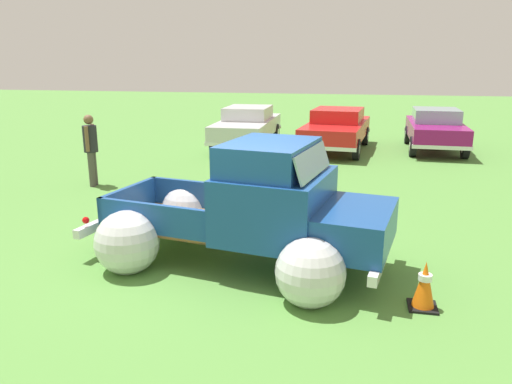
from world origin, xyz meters
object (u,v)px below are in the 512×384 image
object	(u,v)px
show_car_2	(435,128)
lane_cone_0	(424,285)
show_car_0	(247,125)
vintage_pickup_truck	(259,218)
spectator_0	(91,146)
show_car_1	(337,128)

from	to	relation	value
show_car_2	lane_cone_0	world-z (taller)	show_car_2
show_car_0	lane_cone_0	world-z (taller)	show_car_0
vintage_pickup_truck	lane_cone_0	bearing A→B (deg)	-11.66
show_car_2	spectator_0	world-z (taller)	spectator_0
vintage_pickup_truck	show_car_2	bearing A→B (deg)	79.84
show_car_1	lane_cone_0	size ratio (longest dim) A/B	7.69
show_car_0	spectator_0	xyz separation A→B (m)	(-2.50, -6.45, 0.23)
show_car_1	show_car_2	distance (m)	3.41
lane_cone_0	vintage_pickup_truck	bearing A→B (deg)	158.34
show_car_0	lane_cone_0	xyz separation A→B (m)	(4.84, -11.34, -0.47)
show_car_2	show_car_1	bearing A→B (deg)	-77.25
vintage_pickup_truck	show_car_2	xyz separation A→B (m)	(4.03, 10.97, 0.02)
spectator_0	lane_cone_0	size ratio (longest dim) A/B	2.81
show_car_1	show_car_2	bearing A→B (deg)	107.03
show_car_2	vintage_pickup_truck	bearing A→B (deg)	-18.63
lane_cone_0	show_car_1	bearing A→B (deg)	98.28
vintage_pickup_truck	show_car_1	bearing A→B (deg)	96.23
vintage_pickup_truck	show_car_1	xyz separation A→B (m)	(0.68, 10.31, 0.03)
show_car_0	show_car_1	world-z (taller)	same
show_car_0	lane_cone_0	size ratio (longest dim) A/B	7.51
vintage_pickup_truck	show_car_0	size ratio (longest dim) A/B	1.03
show_car_1	spectator_0	xyz separation A→B (m)	(-5.71, -6.34, 0.23)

